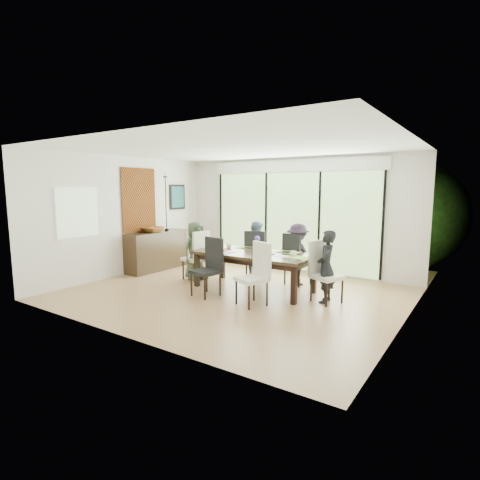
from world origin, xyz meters
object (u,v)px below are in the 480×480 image
Objects in this scene: chair_left_end at (195,255)px; sideboard at (157,251)px; chair_far_right at (298,259)px; person_far_right at (298,254)px; person_left_end at (196,251)px; bowl at (153,230)px; table_top at (254,254)px; chair_far_left at (257,254)px; vase at (257,249)px; person_right_end at (326,267)px; cup_b at (258,252)px; laptop at (216,249)px; person_far_left at (256,250)px; cup_a at (229,246)px; chair_near_left at (206,267)px; chair_near_right at (252,274)px; chair_right_end at (327,272)px; cup_c at (293,253)px.

sideboard is (-1.42, 0.24, -0.07)m from chair_left_end.
chair_far_right is 0.10m from person_far_right.
person_left_end is 2.57× the size of bowl.
bowl is at bearing 177.36° from table_top.
chair_far_left is 0.98m from vase.
person_right_end is 12.90× the size of cup_b.
chair_left_end reaches higher than cup_b.
person_left_end reaches higher than laptop.
person_right_end reaches higher than table_top.
person_far_left is 10.40× the size of cup_a.
chair_far_right is 0.85× the size of person_far_left.
chair_near_left is 0.85× the size of person_right_end.
chair_near_right is 1.57m from laptop.
sideboard is at bearing -175.80° from chair_near_right.
bowl reaches higher than cup_b.
sideboard reaches higher than vase.
chair_left_end is 0.65× the size of sideboard.
person_right_end reaches higher than chair_near_right.
table_top is at bearing -4.60° from sideboard.
person_right_end reaches higher than chair_far_right.
person_far_left is 0.74m from cup_a.
chair_left_end is 9.17× the size of vase.
cup_a is at bearing 80.72° from person_far_left.
chair_near_left is 0.87m from laptop.
cup_b is (-1.35, -0.10, 0.24)m from chair_right_end.
person_far_left is at bearing 69.81° from cup_a.
chair_far_left is at bearing 98.00° from chair_near_left.
sideboard is 0.54m from bowl.
chair_near_left is (-2.00, -0.87, 0.00)m from chair_right_end.
cup_a is 0.25× the size of bowl.
table_top is 19.35× the size of cup_c.
chair_far_right is at bearing 68.26° from chair_near_left.
table_top is at bearing -99.05° from person_right_end.
chair_far_left is 1.00× the size of chair_far_right.
chair_left_end is at bearing 33.39° from person_far_right.
table_top is 0.86m from laptop.
table_top is at bearing 67.82° from person_far_right.
chair_far_left is at bearing 117.90° from table_top.
bowl is (-2.47, -0.69, 0.36)m from person_far_left.
table_top is 0.81m from cup_c.
laptop is 0.20× the size of sideboard.
person_far_left is 12.90× the size of cup_b.
laptop is 0.29m from cup_a.
chair_far_left reaches higher than sideboard.
vase is (0.50, -0.80, 0.26)m from chair_far_left.
person_right_end is 2.10m from person_far_left.
chair_near_left is 2.67m from sideboard.
person_far_left is 1.00× the size of person_far_right.
cup_c is at bearing -1.91° from cup_a.
chair_near_right reaches higher than vase.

